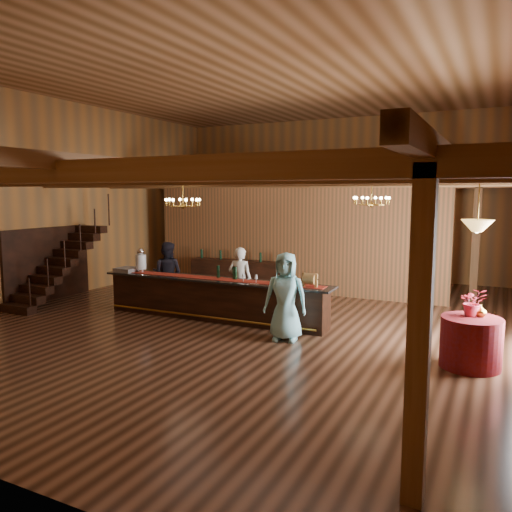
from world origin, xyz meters
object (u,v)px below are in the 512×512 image
at_px(round_table, 471,343).
at_px(chandelier_left, 183,202).
at_px(pendant_lamp, 477,226).
at_px(raffle_drum, 310,279).
at_px(floor_plant, 358,272).
at_px(beverage_dispenser, 141,261).
at_px(tasting_bar, 214,299).
at_px(chandelier_right, 371,200).
at_px(staff_second, 167,274).
at_px(bartender, 240,281).
at_px(guest, 285,297).
at_px(backbar_shelf, 240,275).

bearing_deg(round_table, chandelier_left, 174.35).
distance_m(chandelier_left, pendant_lamp, 6.26).
bearing_deg(raffle_drum, floor_plant, 90.94).
bearing_deg(beverage_dispenser, chandelier_left, -9.93).
height_order(tasting_bar, chandelier_left, chandelier_left).
distance_m(tasting_bar, chandelier_right, 4.22).
xyz_separation_m(raffle_drum, staff_second, (-4.17, 0.66, -0.29)).
bearing_deg(bartender, guest, 133.23).
bearing_deg(beverage_dispenser, guest, -10.66).
distance_m(round_table, chandelier_left, 6.66).
bearing_deg(chandelier_right, staff_second, -173.19).
bearing_deg(floor_plant, bartender, -119.26).
bearing_deg(staff_second, guest, 145.66).
height_order(tasting_bar, guest, guest).
bearing_deg(backbar_shelf, pendant_lamp, -37.18).
bearing_deg(bartender, staff_second, -6.52).
bearing_deg(tasting_bar, guest, -20.90).
bearing_deg(staff_second, round_table, 154.11).
distance_m(staff_second, floor_plant, 5.43).
height_order(round_table, chandelier_right, chandelier_right).
xyz_separation_m(chandelier_left, floor_plant, (2.95, 4.45, -2.05)).
relative_size(round_table, pendant_lamp, 1.10).
xyz_separation_m(bartender, staff_second, (-2.13, -0.04, 0.02)).
height_order(raffle_drum, staff_second, staff_second).
xyz_separation_m(tasting_bar, guest, (2.15, -0.79, 0.40)).
xyz_separation_m(round_table, chandelier_left, (-6.22, 0.62, 2.29)).
xyz_separation_m(chandelier_left, bartender, (0.98, 0.93, -1.90)).
height_order(chandelier_left, floor_plant, chandelier_left).
relative_size(raffle_drum, bartender, 0.21).
height_order(chandelier_right, bartender, chandelier_right).
distance_m(beverage_dispenser, backbar_shelf, 3.68).
relative_size(tasting_bar, guest, 3.25).
distance_m(backbar_shelf, guest, 5.42).
xyz_separation_m(beverage_dispenser, bartender, (2.46, 0.67, -0.42)).
bearing_deg(pendant_lamp, backbar_shelf, 147.22).
relative_size(chandelier_left, pendant_lamp, 0.89).
bearing_deg(chandelier_right, pendant_lamp, -43.20).
relative_size(backbar_shelf, staff_second, 1.88).
xyz_separation_m(chandelier_left, pendant_lamp, (6.22, -0.62, -0.32)).
relative_size(backbar_shelf, round_table, 3.18).
relative_size(bartender, guest, 0.93).
relative_size(beverage_dispenser, backbar_shelf, 0.19).
bearing_deg(backbar_shelf, raffle_drum, -49.05).
height_order(backbar_shelf, chandelier_left, chandelier_left).
xyz_separation_m(raffle_drum, pendant_lamp, (3.20, -0.85, 1.27)).
relative_size(chandelier_right, pendant_lamp, 0.89).
relative_size(backbar_shelf, bartender, 1.92).
distance_m(bartender, staff_second, 2.13).
relative_size(chandelier_right, guest, 0.45).
distance_m(chandelier_left, chandelier_right, 4.24).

